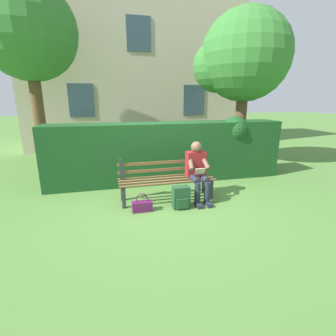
{
  "coord_description": "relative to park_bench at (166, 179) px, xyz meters",
  "views": [
    {
      "loc": [
        1.11,
        4.59,
        1.99
      ],
      "look_at": [
        0.0,
        0.1,
        0.7
      ],
      "focal_mm": 26.49,
      "sensor_mm": 36.0,
      "label": 1
    }
  ],
  "objects": [
    {
      "name": "ground",
      "position": [
        0.0,
        0.07,
        -0.43
      ],
      "size": [
        60.0,
        60.0,
        0.0
      ],
      "primitive_type": "plane",
      "color": "#517F38"
    },
    {
      "name": "park_bench",
      "position": [
        0.0,
        0.0,
        0.0
      ],
      "size": [
        1.92,
        0.54,
        0.86
      ],
      "color": "#2D3338",
      "rests_on": "ground"
    },
    {
      "name": "person_seated",
      "position": [
        -0.61,
        0.17,
        0.2
      ],
      "size": [
        0.44,
        0.73,
        1.18
      ],
      "color": "maroon",
      "rests_on": "ground"
    },
    {
      "name": "hedge_backdrop",
      "position": [
        -0.37,
        -1.21,
        0.33
      ],
      "size": [
        5.79,
        0.85,
        1.58
      ],
      "color": "#19471E",
      "rests_on": "ground"
    },
    {
      "name": "tree",
      "position": [
        -2.73,
        -2.25,
        2.67
      ],
      "size": [
        2.65,
        2.52,
        4.43
      ],
      "color": "brown",
      "rests_on": "ground"
    },
    {
      "name": "building_facade",
      "position": [
        -0.26,
        -6.91,
        3.04
      ],
      "size": [
        8.86,
        3.1,
        6.95
      ],
      "color": "#BCAD93",
      "rests_on": "ground"
    },
    {
      "name": "backpack",
      "position": [
        -0.17,
        0.51,
        -0.22
      ],
      "size": [
        0.31,
        0.26,
        0.43
      ],
      "color": "#1E4728",
      "rests_on": "ground"
    },
    {
      "name": "handbag",
      "position": [
        0.57,
        0.48,
        -0.32
      ],
      "size": [
        0.37,
        0.15,
        0.35
      ],
      "color": "#59194C",
      "rests_on": "ground"
    },
    {
      "name": "tree_far",
      "position": [
        3.13,
        -3.55,
        3.28
      ],
      "size": [
        2.78,
        2.64,
        5.11
      ],
      "color": "brown",
      "rests_on": "ground"
    }
  ]
}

